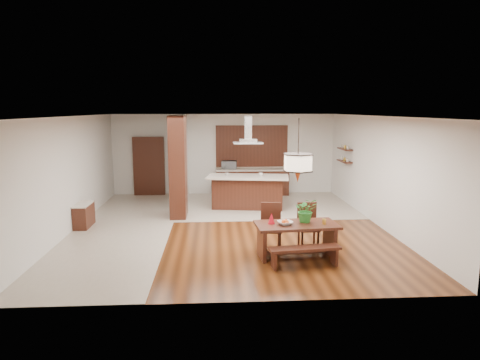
{
  "coord_description": "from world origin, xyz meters",
  "views": [
    {
      "loc": [
        -0.38,
        -10.97,
        3.08
      ],
      "look_at": [
        0.3,
        0.0,
        1.25
      ],
      "focal_mm": 32.0,
      "sensor_mm": 36.0,
      "label": 1
    }
  ],
  "objects": [
    {
      "name": "shelf_upper",
      "position": [
        3.87,
        2.6,
        1.8
      ],
      "size": [
        0.26,
        0.9,
        0.04
      ],
      "primitive_type": "cube",
      "color": "black",
      "rests_on": "room_shell"
    },
    {
      "name": "kitchen_island",
      "position": [
        0.68,
        2.13,
        0.53
      ],
      "size": [
        2.63,
        1.45,
        1.03
      ],
      "rotation": [
        0.0,
        0.0,
        -0.15
      ],
      "color": "black",
      "rests_on": "ground"
    },
    {
      "name": "pendant_lantern",
      "position": [
        1.34,
        -2.39,
        2.25
      ],
      "size": [
        0.64,
        0.64,
        1.31
      ],
      "primitive_type": null,
      "color": "beige",
      "rests_on": "room_shell"
    },
    {
      "name": "dining_table",
      "position": [
        1.34,
        -2.39,
        0.52
      ],
      "size": [
        1.77,
        0.99,
        0.71
      ],
      "rotation": [
        0.0,
        0.0,
        0.08
      ],
      "color": "black",
      "rests_on": "ground"
    },
    {
      "name": "rear_counter",
      "position": [
        1.0,
        4.2,
        0.48
      ],
      "size": [
        2.6,
        0.62,
        0.95
      ],
      "color": "black",
      "rests_on": "ground"
    },
    {
      "name": "shelf_lower",
      "position": [
        3.87,
        2.6,
        1.4
      ],
      "size": [
        0.26,
        0.9,
        0.04
      ],
      "primitive_type": "cube",
      "color": "black",
      "rests_on": "room_shell"
    },
    {
      "name": "kitchen_window",
      "position": [
        1.0,
        4.46,
        1.75
      ],
      "size": [
        2.6,
        0.08,
        1.5
      ],
      "primitive_type": "cube",
      "color": "brown",
      "rests_on": "room_shell"
    },
    {
      "name": "tile_kitchen",
      "position": [
        1.25,
        2.5,
        0.01
      ],
      "size": [
        5.5,
        4.0,
        0.01
      ],
      "primitive_type": "cube",
      "color": "#B7A998",
      "rests_on": "ground"
    },
    {
      "name": "dining_chair_left",
      "position": [
        0.87,
        -1.91,
        0.51
      ],
      "size": [
        0.48,
        0.48,
        1.02
      ],
      "primitive_type": null,
      "rotation": [
        0.0,
        0.0,
        -0.08
      ],
      "color": "black",
      "rests_on": "ground"
    },
    {
      "name": "fruit_bowl",
      "position": [
        1.09,
        -2.46,
        0.75
      ],
      "size": [
        0.39,
        0.39,
        0.08
      ],
      "primitive_type": "imported",
      "rotation": [
        0.0,
        0.0,
        0.31
      ],
      "color": "beige",
      "rests_on": "dining_table"
    },
    {
      "name": "dining_bench",
      "position": [
        1.39,
        -3.01,
        0.2
      ],
      "size": [
        1.46,
        0.49,
        0.4
      ],
      "primitive_type": null,
      "rotation": [
        0.0,
        0.0,
        0.12
      ],
      "color": "black",
      "rests_on": "ground"
    },
    {
      "name": "microwave",
      "position": [
        0.17,
        4.24,
        1.1
      ],
      "size": [
        0.56,
        0.41,
        0.29
      ],
      "primitive_type": "imported",
      "rotation": [
        0.0,
        0.0,
        -0.1
      ],
      "color": "#B0B1B7",
      "rests_on": "rear_counter"
    },
    {
      "name": "partition_stub",
      "position": [
        -1.4,
        3.3,
        1.45
      ],
      "size": [
        0.18,
        2.4,
        2.9
      ],
      "primitive_type": "cube",
      "color": "silver",
      "rests_on": "ground"
    },
    {
      "name": "tile_hallway",
      "position": [
        -2.75,
        0.0,
        0.01
      ],
      "size": [
        2.5,
        9.0,
        0.01
      ],
      "primitive_type": "cube",
      "color": "#B7A998",
      "rests_on": "ground"
    },
    {
      "name": "island_cup",
      "position": [
        1.07,
        2.05,
        1.08
      ],
      "size": [
        0.14,
        0.14,
        0.09
      ],
      "primitive_type": "imported",
      "rotation": [
        0.0,
        0.0,
        -0.15
      ],
      "color": "silver",
      "rests_on": "kitchen_island"
    },
    {
      "name": "partition_pier",
      "position": [
        -1.4,
        1.2,
        1.45
      ],
      "size": [
        0.45,
        1.0,
        2.9
      ],
      "primitive_type": "cube",
      "color": "black",
      "rests_on": "ground"
    },
    {
      "name": "soffit_band",
      "position": [
        0.0,
        0.0,
        2.88
      ],
      "size": [
        8.0,
        9.0,
        0.02
      ],
      "primitive_type": "cube",
      "color": "#412510",
      "rests_on": "room_shell"
    },
    {
      "name": "napkin_cone",
      "position": [
        0.81,
        -2.37,
        0.83
      ],
      "size": [
        0.17,
        0.17,
        0.23
      ],
      "primitive_type": "cone",
      "rotation": [
        0.0,
        0.0,
        0.18
      ],
      "color": "red",
      "rests_on": "dining_table"
    },
    {
      "name": "room_shell",
      "position": [
        0.0,
        0.0,
        2.06
      ],
      "size": [
        9.0,
        9.04,
        2.92
      ],
      "color": "#3E1D0B",
      "rests_on": "ground"
    },
    {
      "name": "range_hood",
      "position": [
        0.68,
        2.13,
        2.46
      ],
      "size": [
        0.9,
        0.55,
        0.87
      ],
      "primitive_type": null,
      "color": "silver",
      "rests_on": "room_shell"
    },
    {
      "name": "foliage_plant",
      "position": [
        1.56,
        -2.29,
        0.97
      ],
      "size": [
        0.5,
        0.45,
        0.52
      ],
      "primitive_type": "imported",
      "rotation": [
        0.0,
        0.0,
        -0.09
      ],
      "color": "#297D2B",
      "rests_on": "dining_table"
    },
    {
      "name": "dining_chair_right",
      "position": [
        1.72,
        -1.84,
        0.5
      ],
      "size": [
        0.45,
        0.45,
        1.0
      ],
      "primitive_type": null,
      "rotation": [
        0.0,
        0.0,
        0.02
      ],
      "color": "black",
      "rests_on": "ground"
    },
    {
      "name": "gold_ornament",
      "position": [
        1.9,
        -2.47,
        0.77
      ],
      "size": [
        0.1,
        0.1,
        0.11
      ],
      "primitive_type": "cylinder",
      "rotation": [
        0.0,
        0.0,
        -0.43
      ],
      "color": "gold",
      "rests_on": "dining_table"
    },
    {
      "name": "hallway_doorway",
      "position": [
        -2.7,
        4.4,
        1.05
      ],
      "size": [
        1.1,
        0.2,
        2.1
      ],
      "primitive_type": "cube",
      "color": "black",
      "rests_on": "ground"
    },
    {
      "name": "hallway_console",
      "position": [
        -3.81,
        0.2,
        0.32
      ],
      "size": [
        0.37,
        0.88,
        0.63
      ],
      "primitive_type": "cube",
      "color": "black",
      "rests_on": "ground"
    }
  ]
}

